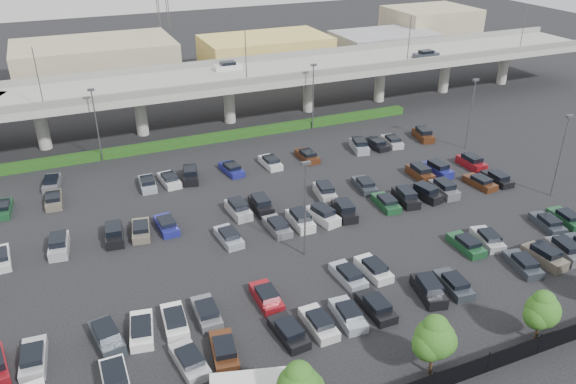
% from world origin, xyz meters
% --- Properties ---
extents(ground, '(280.00, 280.00, 0.00)m').
position_xyz_m(ground, '(0.00, 0.00, 0.00)').
color(ground, black).
extents(overpass, '(150.00, 13.00, 15.80)m').
position_xyz_m(overpass, '(-0.25, 31.99, 6.97)').
color(overpass, gray).
rests_on(overpass, ground).
extents(hedge, '(66.00, 1.60, 1.10)m').
position_xyz_m(hedge, '(0.00, 25.00, 0.55)').
color(hedge, '#183F12').
rests_on(hedge, ground).
extents(tree_row, '(65.07, 3.66, 5.94)m').
position_xyz_m(tree_row, '(0.70, -26.53, 3.52)').
color(tree_row, '#332316').
rests_on(tree_row, ground).
extents(parked_cars, '(63.01, 41.66, 1.67)m').
position_xyz_m(parked_cars, '(0.78, -4.63, 0.63)').
color(parked_cars, gray).
rests_on(parked_cars, ground).
extents(light_poles, '(66.90, 48.38, 10.30)m').
position_xyz_m(light_poles, '(-4.13, 2.00, 6.24)').
color(light_poles, '#4C4C51').
rests_on(light_poles, ground).
extents(distant_buildings, '(138.00, 24.00, 9.00)m').
position_xyz_m(distant_buildings, '(12.38, 61.81, 3.74)').
color(distant_buildings, gray).
rests_on(distant_buildings, ground).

